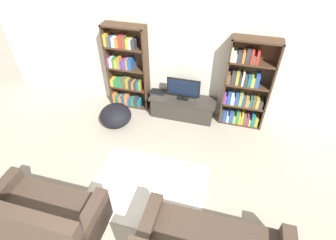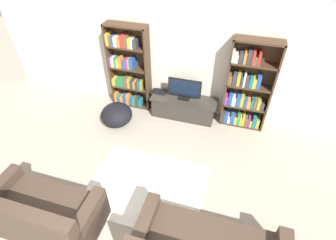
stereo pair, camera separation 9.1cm
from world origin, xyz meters
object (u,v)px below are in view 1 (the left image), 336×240
object	(u,v)px
bookshelf_right	(245,88)
couch_left_sectional	(45,217)
laptop	(158,92)
beanbag_ottoman	(116,115)
bookshelf_left	(127,70)
television	(183,89)
tv_stand	(182,107)

from	to	relation	value
bookshelf_right	couch_left_sectional	distance (m)	4.22
laptop	beanbag_ottoman	bearing A→B (deg)	-134.39
laptop	bookshelf_left	bearing A→B (deg)	176.08
bookshelf_right	laptop	xyz separation A→B (m)	(-1.85, -0.05, -0.39)
bookshelf_right	beanbag_ottoman	bearing A→B (deg)	-162.89
bookshelf_right	television	xyz separation A→B (m)	(-1.25, -0.12, -0.15)
bookshelf_left	tv_stand	bearing A→B (deg)	-5.48
tv_stand	couch_left_sectional	xyz separation A→B (m)	(-1.32, -3.16, 0.06)
tv_stand	laptop	distance (m)	0.65
bookshelf_left	bookshelf_right	size ratio (longest dim) A/B	1.00
bookshelf_left	television	xyz separation A→B (m)	(1.32, -0.12, -0.19)
laptop	beanbag_ottoman	world-z (taller)	laptop
couch_left_sectional	beanbag_ottoman	distance (m)	2.49
television	laptop	bearing A→B (deg)	173.06
bookshelf_left	beanbag_ottoman	world-z (taller)	bookshelf_left
tv_stand	television	world-z (taller)	television
bookshelf_left	laptop	distance (m)	0.85
bookshelf_right	couch_left_sectional	xyz separation A→B (m)	(-2.58, -3.29, -0.58)
bookshelf_left	laptop	size ratio (longest dim) A/B	5.58
bookshelf_right	television	world-z (taller)	bookshelf_right
television	couch_left_sectional	xyz separation A→B (m)	(-1.32, -3.17, -0.43)
laptop	beanbag_ottoman	distance (m)	1.08
television	couch_left_sectional	distance (m)	3.46
bookshelf_left	beanbag_ottoman	distance (m)	1.05
bookshelf_right	laptop	world-z (taller)	bookshelf_right
tv_stand	television	distance (m)	0.49
bookshelf_right	tv_stand	size ratio (longest dim) A/B	1.33
bookshelf_left	laptop	xyz separation A→B (m)	(0.73, -0.05, -0.44)
tv_stand	laptop	size ratio (longest dim) A/B	4.19
laptop	television	bearing A→B (deg)	-6.94
bookshelf_right	bookshelf_left	bearing A→B (deg)	179.97
couch_left_sectional	beanbag_ottoman	size ratio (longest dim) A/B	2.43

